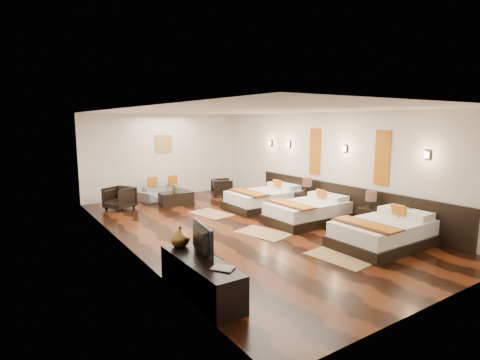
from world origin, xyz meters
TOP-DOWN VIEW (x-y plane):
  - floor at (0.00, 0.00)m, footprint 5.50×9.50m
  - ceiling at (0.00, 0.00)m, footprint 5.50×9.50m
  - back_wall at (0.00, 4.75)m, footprint 5.50×0.01m
  - left_wall at (-2.75, 0.00)m, footprint 0.01×9.50m
  - right_wall at (2.75, 0.00)m, footprint 0.01×9.50m
  - headboard_panel at (2.71, -0.80)m, footprint 0.08×6.60m
  - bed_near at (1.70, -2.78)m, footprint 2.14×1.34m
  - bed_mid at (1.70, -0.56)m, footprint 2.10×1.32m
  - bed_far at (1.70, 1.26)m, footprint 2.16×1.36m
  - nightstand_a at (2.44, -1.86)m, footprint 0.47×0.47m
  - nightstand_b at (2.44, 0.29)m, footprint 0.49×0.49m
  - jute_mat_near at (0.41, -2.76)m, footprint 0.87×1.27m
  - jute_mat_mid at (0.16, -0.70)m, footprint 1.05×1.36m
  - jute_mat_far at (0.07, 1.58)m, footprint 0.95×1.32m
  - tv_console at (-2.50, -2.68)m, footprint 0.50×1.80m
  - tv at (-2.45, -2.50)m, footprint 0.25×0.84m
  - book at (-2.50, -3.24)m, footprint 0.34×0.36m
  - figurine at (-2.50, -1.99)m, footprint 0.38×0.38m
  - sofa at (-0.28, 4.20)m, footprint 1.72×1.10m
  - armchair_left at (-1.90, 3.53)m, footprint 0.97×0.96m
  - armchair_right at (1.59, 3.56)m, footprint 0.84×0.83m
  - coffee_table at (-0.28, 3.15)m, footprint 1.03×0.57m
  - table_plant at (-0.33, 3.12)m, footprint 0.32×0.30m
  - orange_panel_a at (2.73, -1.90)m, footprint 0.04×0.40m
  - orange_panel_b at (2.73, 0.30)m, footprint 0.04×0.40m
  - sconce_near at (2.70, -3.00)m, footprint 0.07×0.12m
  - sconce_mid at (2.70, -0.80)m, footprint 0.07×0.12m
  - sconce_far at (2.70, 1.40)m, footprint 0.07×0.12m
  - sconce_lounge at (2.70, 2.30)m, footprint 0.07×0.12m
  - gold_artwork at (0.00, 4.73)m, footprint 0.60×0.04m

SIDE VIEW (x-z plane):
  - floor at x=0.00m, z-range -0.01..0.01m
  - jute_mat_near at x=0.41m, z-range 0.00..0.01m
  - jute_mat_mid at x=0.16m, z-range 0.00..0.01m
  - jute_mat_far at x=0.07m, z-range 0.00..0.01m
  - coffee_table at x=-0.28m, z-range 0.00..0.40m
  - sofa at x=-0.28m, z-range 0.00..0.47m
  - bed_mid at x=1.70m, z-range -0.13..0.67m
  - tv_console at x=-2.50m, z-range 0.00..0.55m
  - bed_near at x=1.70m, z-range -0.13..0.69m
  - bed_far at x=1.70m, z-range -0.13..0.69m
  - armchair_right at x=1.59m, z-range 0.00..0.60m
  - nightstand_a at x=2.44m, z-range -0.14..0.79m
  - armchair_left at x=-1.90m, z-range 0.00..0.66m
  - nightstand_b at x=2.44m, z-range -0.15..0.83m
  - headboard_panel at x=2.71m, z-range 0.00..0.90m
  - table_plant at x=-0.33m, z-range 0.40..0.69m
  - book at x=-2.50m, z-range 0.55..0.58m
  - figurine at x=-2.50m, z-range 0.55..0.89m
  - tv at x=-2.45m, z-range 0.55..1.03m
  - back_wall at x=0.00m, z-range 0.00..2.80m
  - left_wall at x=-2.75m, z-range 0.00..2.80m
  - right_wall at x=2.75m, z-range 0.00..2.80m
  - orange_panel_a at x=2.73m, z-range 1.05..2.35m
  - orange_panel_b at x=2.73m, z-range 1.05..2.35m
  - gold_artwork at x=0.00m, z-range 1.50..2.10m
  - sconce_near at x=2.70m, z-range 1.76..1.94m
  - sconce_mid at x=2.70m, z-range 1.76..1.94m
  - sconce_far at x=2.70m, z-range 1.76..1.94m
  - sconce_lounge at x=2.70m, z-range 1.76..1.94m
  - ceiling at x=0.00m, z-range 2.79..2.80m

